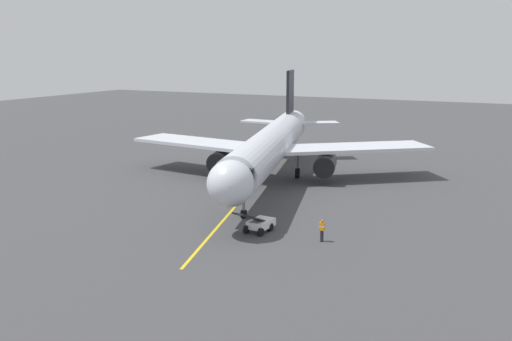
# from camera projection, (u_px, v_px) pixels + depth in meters

# --- Properties ---
(ground_plane) EXTENTS (220.00, 220.00, 0.00)m
(ground_plane) POSITION_uv_depth(u_px,v_px,m) (267.00, 178.00, 64.12)
(ground_plane) COLOR #424244
(apron_lead_in_line) EXTENTS (10.44, 38.74, 0.01)m
(apron_lead_in_line) POSITION_uv_depth(u_px,v_px,m) (245.00, 195.00, 56.61)
(apron_lead_in_line) COLOR yellow
(apron_lead_in_line) RESTS_ON ground
(airplane) EXTENTS (33.65, 39.77, 11.50)m
(airplane) POSITION_uv_depth(u_px,v_px,m) (271.00, 146.00, 61.34)
(airplane) COLOR silver
(airplane) RESTS_ON ground
(ground_crew_marshaller) EXTENTS (0.41, 0.26, 1.71)m
(ground_crew_marshaller) POSITION_uv_depth(u_px,v_px,m) (322.00, 230.00, 42.68)
(ground_crew_marshaller) COLOR #23232D
(ground_crew_marshaller) RESTS_ON ground
(belt_loader_near_nose) EXTENTS (1.74, 4.66, 2.32)m
(belt_loader_near_nose) POSITION_uv_depth(u_px,v_px,m) (259.00, 223.00, 44.99)
(belt_loader_near_nose) COLOR white
(belt_loader_near_nose) RESTS_ON ground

